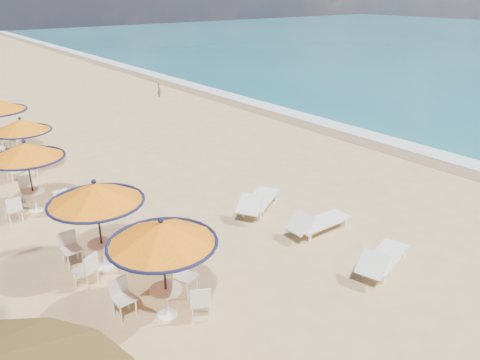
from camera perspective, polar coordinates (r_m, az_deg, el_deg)
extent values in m
plane|color=tan|center=(12.61, 11.62, -8.71)|extent=(160.00, 160.00, 0.00)
cube|color=white|center=(25.29, 8.60, 7.37)|extent=(1.20, 140.00, 0.04)
cube|color=olive|center=(24.66, 7.13, 7.07)|extent=(1.40, 140.00, 0.02)
cylinder|color=black|center=(9.75, -9.19, -10.86)|extent=(0.05, 0.05, 2.22)
cone|color=orange|center=(9.31, -9.52, -6.38)|extent=(2.22, 2.22, 0.48)
torus|color=#111233|center=(9.42, -9.43, -7.56)|extent=(2.22, 2.22, 0.07)
sphere|color=#111233|center=(9.18, -9.63, -4.84)|extent=(0.12, 0.12, 0.12)
cylinder|color=white|center=(10.01, -9.03, -13.04)|extent=(0.68, 0.68, 0.04)
cylinder|color=white|center=(10.19, -8.92, -14.50)|extent=(0.08, 0.08, 0.68)
cylinder|color=black|center=(11.70, -16.76, -5.49)|extent=(0.05, 0.05, 2.26)
cone|color=orange|center=(11.33, -17.25, -1.52)|extent=(2.26, 2.26, 0.49)
torus|color=#111233|center=(11.42, -17.12, -2.56)|extent=(2.26, 2.26, 0.07)
sphere|color=#111233|center=(11.23, -17.41, -0.19)|extent=(0.12, 0.12, 0.12)
cylinder|color=white|center=(11.92, -16.51, -7.46)|extent=(0.69, 0.69, 0.04)
cylinder|color=white|center=(12.08, -16.34, -8.80)|extent=(0.08, 0.08, 0.69)
cylinder|color=black|center=(15.48, -24.19, 0.26)|extent=(0.05, 0.05, 2.22)
cone|color=orange|center=(15.21, -24.70, 3.29)|extent=(2.22, 2.22, 0.48)
torus|color=#111233|center=(15.27, -24.57, 2.50)|extent=(2.22, 2.22, 0.07)
sphere|color=#111233|center=(15.13, -24.87, 4.29)|extent=(0.12, 0.12, 0.12)
cylinder|color=white|center=(15.64, -23.94, -1.28)|extent=(0.67, 0.67, 0.04)
cylinder|color=white|center=(15.76, -23.76, -2.34)|extent=(0.08, 0.08, 0.67)
cylinder|color=black|center=(18.87, -24.75, 3.69)|extent=(0.05, 0.05, 2.07)
cone|color=orange|center=(18.66, -25.15, 6.04)|extent=(2.07, 2.07, 0.45)
torus|color=#111233|center=(18.71, -25.04, 5.43)|extent=(2.07, 2.07, 0.06)
sphere|color=#111233|center=(18.59, -25.28, 6.81)|extent=(0.11, 0.11, 0.11)
cylinder|color=white|center=(18.99, -24.55, 2.48)|extent=(0.63, 0.63, 0.04)
cylinder|color=white|center=(19.09, -24.41, 1.64)|extent=(0.07, 0.07, 0.63)
cylinder|color=white|center=(21.49, -27.12, 4.45)|extent=(0.73, 0.73, 0.04)
cylinder|color=white|center=(21.58, -26.96, 3.58)|extent=(0.08, 0.08, 0.73)
cube|color=white|center=(12.19, 17.26, -8.95)|extent=(1.83, 1.07, 0.07)
cube|color=white|center=(11.36, 15.83, -9.88)|extent=(0.72, 0.76, 0.43)
cube|color=white|center=(12.27, 17.17, -9.60)|extent=(0.06, 0.06, 0.24)
cube|color=white|center=(13.48, 9.96, -5.03)|extent=(1.76, 0.66, 0.07)
cube|color=white|center=(12.81, 7.31, -5.25)|extent=(0.59, 0.65, 0.44)
cube|color=white|center=(13.56, 9.91, -5.65)|extent=(0.06, 0.06, 0.25)
cube|color=white|center=(14.60, 2.45, -2.40)|extent=(1.95, 1.54, 0.08)
cube|color=white|center=(13.70, 1.18, -3.00)|extent=(0.88, 0.90, 0.46)
cube|color=white|center=(14.67, 2.44, -3.02)|extent=(0.07, 0.07, 0.26)
imported|color=#895E45|center=(30.65, -9.83, 10.85)|extent=(0.32, 0.41, 0.99)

